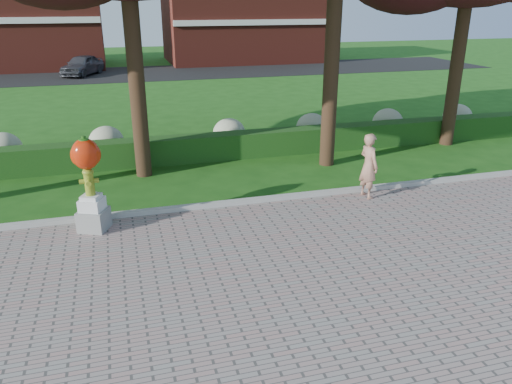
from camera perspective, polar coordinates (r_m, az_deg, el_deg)
The scene contains 10 objects.
ground at distance 9.72m, azimuth 1.92°, elevation -8.16°, with size 100.00×100.00×0.00m, color #1C4F13.
curb at distance 12.29m, azimuth -2.33°, elevation -1.27°, with size 40.00×0.18×0.15m, color #ADADA5.
lawn_hedge at distance 15.90m, azimuth -5.79°, elevation 5.10°, with size 24.00×0.70×0.80m, color #124115.
hydrangea_row at distance 16.91m, azimuth -4.51°, elevation 6.64°, with size 20.10×1.10×0.99m.
street at distance 36.47m, azimuth -11.95°, elevation 13.16°, with size 50.00×8.00×0.02m, color black.
building_left at distance 42.72m, azimuth -27.14°, elevation 17.22°, with size 14.00×8.00×7.00m, color maroon.
building_right at distance 43.42m, azimuth -1.82°, elevation 19.01°, with size 12.00×8.00×6.40m, color maroon.
hydrant_sculpture at distance 11.15m, azimuth -18.54°, elevation 1.16°, with size 0.75×0.75×2.11m.
woman at distance 12.83m, azimuth 12.76°, elevation 2.95°, with size 0.60×0.40×1.66m, color tan.
parked_car at distance 36.43m, azimuth -19.27°, elevation 13.54°, with size 1.59×3.94×1.34m, color #43444B.
Camera 1 is at (-2.63, -8.07, 4.74)m, focal length 35.00 mm.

